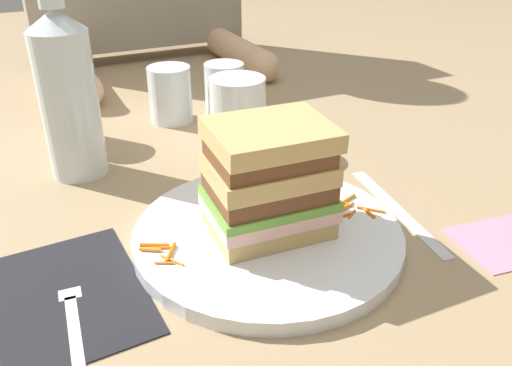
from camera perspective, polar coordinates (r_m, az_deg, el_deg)
The scene contains 26 objects.
ground_plane at distance 0.56m, azimuth 2.48°, elevation -5.97°, with size 3.00×3.00×0.00m, color #9E8460.
main_plate at distance 0.55m, azimuth 1.33°, elevation -5.69°, with size 0.28×0.28×0.02m, color white.
sandwich at distance 0.52m, azimuth 1.41°, elevation 0.27°, with size 0.13×0.10×0.12m.
carrot_shred_0 at distance 0.51m, azimuth -9.91°, elevation -8.54°, with size 0.00×0.00×0.02m, color orange.
carrot_shred_1 at distance 0.53m, azimuth -10.93°, elevation -6.59°, with size 0.00×0.00×0.03m, color orange.
carrot_shred_2 at distance 0.52m, azimuth -9.30°, elevation -7.36°, with size 0.00×0.00×0.03m, color orange.
carrot_shred_3 at distance 0.51m, azimuth -9.08°, elevation -8.27°, with size 0.00×0.00×0.03m, color orange.
carrot_shred_4 at distance 0.53m, azimuth -10.90°, elevation -6.94°, with size 0.00×0.00×0.03m, color orange.
carrot_shred_5 at distance 0.53m, azimuth -11.33°, elevation -7.10°, with size 0.00×0.00×0.02m, color orange.
carrot_shred_6 at distance 0.59m, azimuth 12.18°, elevation -3.20°, with size 0.00×0.00×0.02m, color orange.
carrot_shred_7 at distance 0.60m, azimuth 9.40°, elevation -2.02°, with size 0.00×0.00×0.02m, color orange.
carrot_shred_8 at distance 0.59m, azimuth 9.42°, elevation -2.70°, with size 0.00×0.00×0.03m, color orange.
carrot_shred_9 at distance 0.58m, azimuth 10.37°, elevation -3.33°, with size 0.00×0.00×0.02m, color orange.
carrot_shred_10 at distance 0.58m, azimuth 9.55°, elevation -3.50°, with size 0.00×0.00×0.02m, color orange.
carrot_shred_11 at distance 0.59m, azimuth 10.15°, elevation -2.63°, with size 0.00×0.00×0.02m, color orange.
carrot_shred_12 at distance 0.61m, azimuth 9.91°, elevation -1.73°, with size 0.00×0.00×0.03m, color orange.
carrot_shred_13 at distance 0.59m, azimuth 12.38°, elevation -2.83°, with size 0.00×0.00×0.03m, color orange.
napkin_dark at distance 0.52m, azimuth -19.53°, elevation -11.55°, with size 0.13×0.18×0.00m, color black.
fork at distance 0.50m, azimuth -19.39°, elevation -12.85°, with size 0.03×0.17×0.00m.
knife at distance 0.63m, azimuth 15.39°, elevation -3.09°, with size 0.04×0.20×0.00m.
juice_glass at distance 0.75m, azimuth -1.98°, elevation 7.01°, with size 0.08×0.08×0.10m.
water_bottle at distance 0.70m, azimuth -19.78°, elevation 9.19°, with size 0.07×0.07×0.25m.
empty_tumbler_0 at distance 0.88m, azimuth -3.44°, elevation 10.13°, with size 0.07×0.07×0.09m, color silver.
empty_tumbler_1 at distance 0.82m, azimuth -19.81°, elevation 7.10°, with size 0.07×0.07×0.09m, color silver.
empty_tumbler_2 at distance 0.86m, azimuth -9.57°, elevation 9.44°, with size 0.07×0.07×0.09m, color silver.
napkin_pink at distance 0.61m, azimuth 25.36°, elevation -5.79°, with size 0.10×0.08×0.00m, color pink.
Camera 1 is at (-0.22, -0.41, 0.32)m, focal length 36.88 mm.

